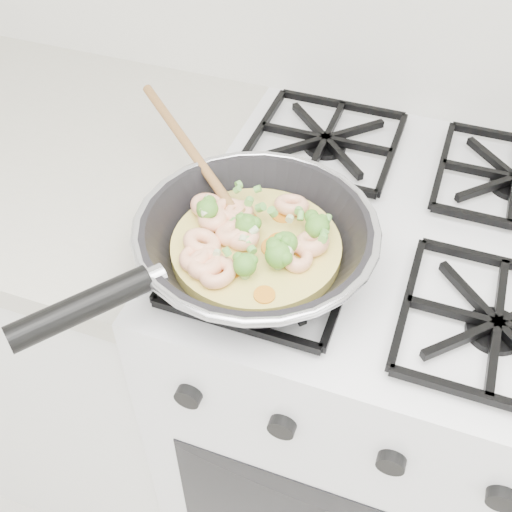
% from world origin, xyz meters
% --- Properties ---
extents(stove, '(0.60, 0.60, 0.92)m').
position_xyz_m(stove, '(0.00, 1.70, 0.46)').
color(stove, white).
rests_on(stove, ground).
extents(counter_left, '(1.00, 0.60, 0.90)m').
position_xyz_m(counter_left, '(-0.80, 1.70, 0.45)').
color(counter_left, white).
rests_on(counter_left, ground).
extents(skillet, '(0.42, 0.48, 0.09)m').
position_xyz_m(skillet, '(-0.17, 1.54, 0.96)').
color(skillet, black).
rests_on(skillet, stove).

